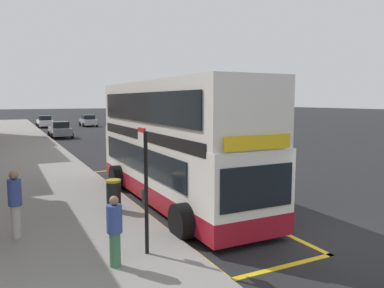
{
  "coord_description": "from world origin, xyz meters",
  "views": [
    {
      "loc": [
        -7.98,
        -6.75,
        3.75
      ],
      "look_at": [
        -1.72,
        5.72,
        2.11
      ],
      "focal_mm": 35.22,
      "sensor_mm": 36.0,
      "label": 1
    }
  ],
  "objects_px": {
    "double_decker_bus": "(173,146)",
    "pedestrian_waiting_near_sign": "(15,201)",
    "parked_car_grey_behind": "(60,130)",
    "litter_bin": "(114,195)",
    "parked_car_white_far": "(45,122)",
    "pedestrian_further_back": "(115,229)",
    "parked_car_silver_distant": "(88,121)",
    "bus_stop_sign": "(145,182)"
  },
  "relations": [
    {
      "from": "parked_car_silver_distant",
      "to": "litter_bin",
      "type": "relative_size",
      "value": 4.05
    },
    {
      "from": "parked_car_white_far",
      "to": "parked_car_silver_distant",
      "type": "bearing_deg",
      "value": -4.89
    },
    {
      "from": "pedestrian_further_back",
      "to": "litter_bin",
      "type": "bearing_deg",
      "value": 75.45
    },
    {
      "from": "parked_car_grey_behind",
      "to": "litter_bin",
      "type": "bearing_deg",
      "value": -93.92
    },
    {
      "from": "bus_stop_sign",
      "to": "litter_bin",
      "type": "xyz_separation_m",
      "value": [
        0.21,
        3.67,
        -1.19
      ]
    },
    {
      "from": "parked_car_silver_distant",
      "to": "pedestrian_waiting_near_sign",
      "type": "xyz_separation_m",
      "value": [
        -10.63,
        -43.87,
        0.33
      ]
    },
    {
      "from": "bus_stop_sign",
      "to": "litter_bin",
      "type": "height_order",
      "value": "bus_stop_sign"
    },
    {
      "from": "parked_car_grey_behind",
      "to": "pedestrian_waiting_near_sign",
      "type": "relative_size",
      "value": 2.33
    },
    {
      "from": "bus_stop_sign",
      "to": "parked_car_grey_behind",
      "type": "relative_size",
      "value": 0.7
    },
    {
      "from": "pedestrian_waiting_near_sign",
      "to": "parked_car_silver_distant",
      "type": "bearing_deg",
      "value": 76.38
    },
    {
      "from": "pedestrian_further_back",
      "to": "litter_bin",
      "type": "distance_m",
      "value": 4.25
    },
    {
      "from": "pedestrian_waiting_near_sign",
      "to": "pedestrian_further_back",
      "type": "xyz_separation_m",
      "value": [
        1.86,
        -2.85,
        -0.14
      ]
    },
    {
      "from": "parked_car_grey_behind",
      "to": "pedestrian_further_back",
      "type": "xyz_separation_m",
      "value": [
        -2.96,
        -31.45,
        0.19
      ]
    },
    {
      "from": "parked_car_white_far",
      "to": "pedestrian_waiting_near_sign",
      "type": "bearing_deg",
      "value": -96.01
    },
    {
      "from": "bus_stop_sign",
      "to": "parked_car_silver_distant",
      "type": "xyz_separation_m",
      "value": [
        7.91,
        46.29,
        -1.05
      ]
    },
    {
      "from": "parked_car_grey_behind",
      "to": "parked_car_white_far",
      "type": "height_order",
      "value": "same"
    },
    {
      "from": "double_decker_bus",
      "to": "litter_bin",
      "type": "relative_size",
      "value": 9.98
    },
    {
      "from": "double_decker_bus",
      "to": "parked_car_grey_behind",
      "type": "height_order",
      "value": "double_decker_bus"
    },
    {
      "from": "parked_car_grey_behind",
      "to": "pedestrian_further_back",
      "type": "height_order",
      "value": "pedestrian_further_back"
    },
    {
      "from": "parked_car_silver_distant",
      "to": "parked_car_grey_behind",
      "type": "relative_size",
      "value": 1.0
    },
    {
      "from": "parked_car_grey_behind",
      "to": "parked_car_white_far",
      "type": "relative_size",
      "value": 1.0
    },
    {
      "from": "double_decker_bus",
      "to": "parked_car_white_far",
      "type": "relative_size",
      "value": 2.46
    },
    {
      "from": "parked_car_silver_distant",
      "to": "litter_bin",
      "type": "bearing_deg",
      "value": -99.17
    },
    {
      "from": "parked_car_white_far",
      "to": "bus_stop_sign",
      "type": "bearing_deg",
      "value": -92.38
    },
    {
      "from": "bus_stop_sign",
      "to": "litter_bin",
      "type": "bearing_deg",
      "value": 86.75
    },
    {
      "from": "pedestrian_waiting_near_sign",
      "to": "bus_stop_sign",
      "type": "bearing_deg",
      "value": -41.7
    },
    {
      "from": "bus_stop_sign",
      "to": "pedestrian_further_back",
      "type": "relative_size",
      "value": 1.88
    },
    {
      "from": "parked_car_silver_distant",
      "to": "pedestrian_further_back",
      "type": "relative_size",
      "value": 2.67
    },
    {
      "from": "parked_car_silver_distant",
      "to": "pedestrian_further_back",
      "type": "distance_m",
      "value": 47.53
    },
    {
      "from": "bus_stop_sign",
      "to": "double_decker_bus",
      "type": "bearing_deg",
      "value": 58.88
    },
    {
      "from": "pedestrian_waiting_near_sign",
      "to": "litter_bin",
      "type": "xyz_separation_m",
      "value": [
        2.93,
        1.25,
        -0.46
      ]
    },
    {
      "from": "parked_car_grey_behind",
      "to": "pedestrian_further_back",
      "type": "relative_size",
      "value": 2.67
    },
    {
      "from": "parked_car_white_far",
      "to": "pedestrian_further_back",
      "type": "xyz_separation_m",
      "value": [
        -3.0,
        -47.23,
        0.19
      ]
    },
    {
      "from": "double_decker_bus",
      "to": "bus_stop_sign",
      "type": "distance_m",
      "value": 5.12
    },
    {
      "from": "parked_car_grey_behind",
      "to": "parked_car_white_far",
      "type": "bearing_deg",
      "value": 89.87
    },
    {
      "from": "pedestrian_waiting_near_sign",
      "to": "pedestrian_further_back",
      "type": "height_order",
      "value": "pedestrian_waiting_near_sign"
    },
    {
      "from": "double_decker_bus",
      "to": "bus_stop_sign",
      "type": "xyz_separation_m",
      "value": [
        -2.64,
        -4.38,
        -0.21
      ]
    },
    {
      "from": "bus_stop_sign",
      "to": "litter_bin",
      "type": "distance_m",
      "value": 3.87
    },
    {
      "from": "bus_stop_sign",
      "to": "parked_car_grey_behind",
      "type": "height_order",
      "value": "bus_stop_sign"
    },
    {
      "from": "double_decker_bus",
      "to": "pedestrian_waiting_near_sign",
      "type": "xyz_separation_m",
      "value": [
        -5.36,
        -1.96,
        -0.94
      ]
    },
    {
      "from": "parked_car_grey_behind",
      "to": "pedestrian_waiting_near_sign",
      "type": "xyz_separation_m",
      "value": [
        -4.82,
        -28.61,
        0.33
      ]
    },
    {
      "from": "double_decker_bus",
      "to": "parked_car_white_far",
      "type": "height_order",
      "value": "double_decker_bus"
    }
  ]
}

